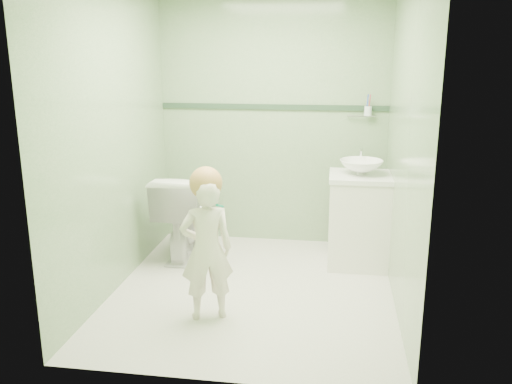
# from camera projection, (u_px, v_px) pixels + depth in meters

# --- Properties ---
(ground) EXTENTS (2.50, 2.50, 0.00)m
(ground) POSITION_uv_depth(u_px,v_px,m) (253.00, 290.00, 4.30)
(ground) COLOR beige
(ground) RESTS_ON ground
(room_shell) EXTENTS (2.50, 2.54, 2.40)m
(room_shell) POSITION_uv_depth(u_px,v_px,m) (253.00, 143.00, 4.00)
(room_shell) COLOR #81A978
(room_shell) RESTS_ON ground
(trim_stripe) EXTENTS (2.20, 0.02, 0.05)m
(trim_stripe) POSITION_uv_depth(u_px,v_px,m) (273.00, 107.00, 5.14)
(trim_stripe) COLOR #2B4531
(trim_stripe) RESTS_ON room_shell
(vanity) EXTENTS (0.52, 0.50, 0.80)m
(vanity) POSITION_uv_depth(u_px,v_px,m) (358.00, 222.00, 4.75)
(vanity) COLOR white
(vanity) RESTS_ON ground
(counter) EXTENTS (0.54, 0.52, 0.04)m
(counter) POSITION_uv_depth(u_px,v_px,m) (361.00, 177.00, 4.64)
(counter) COLOR white
(counter) RESTS_ON vanity
(basin) EXTENTS (0.37, 0.37, 0.13)m
(basin) POSITION_uv_depth(u_px,v_px,m) (361.00, 167.00, 4.62)
(basin) COLOR white
(basin) RESTS_ON counter
(faucet) EXTENTS (0.03, 0.13, 0.18)m
(faucet) POSITION_uv_depth(u_px,v_px,m) (361.00, 154.00, 4.78)
(faucet) COLOR silver
(faucet) RESTS_ON counter
(cup_holder) EXTENTS (0.26, 0.07, 0.21)m
(cup_holder) POSITION_uv_depth(u_px,v_px,m) (367.00, 111.00, 4.97)
(cup_holder) COLOR silver
(cup_holder) RESTS_ON room_shell
(toilet) EXTENTS (0.46, 0.79, 0.80)m
(toilet) POSITION_uv_depth(u_px,v_px,m) (185.00, 215.00, 4.95)
(toilet) COLOR white
(toilet) RESTS_ON ground
(toddler) EXTENTS (0.44, 0.36, 1.02)m
(toddler) POSITION_uv_depth(u_px,v_px,m) (207.00, 250.00, 3.75)
(toddler) COLOR white
(toddler) RESTS_ON ground
(hair_cap) EXTENTS (0.23, 0.23, 0.23)m
(hair_cap) POSITION_uv_depth(u_px,v_px,m) (206.00, 183.00, 3.65)
(hair_cap) COLOR tan
(hair_cap) RESTS_ON toddler
(teal_toothbrush) EXTENTS (0.10, 0.14, 0.08)m
(teal_toothbrush) POSITION_uv_depth(u_px,v_px,m) (219.00, 205.00, 3.55)
(teal_toothbrush) COLOR #018061
(teal_toothbrush) RESTS_ON toddler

